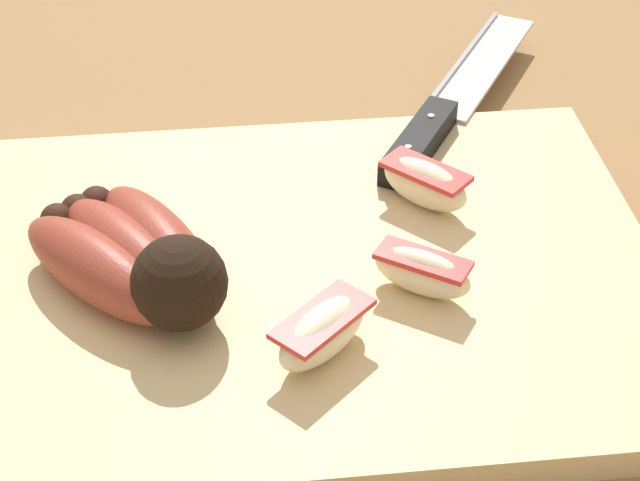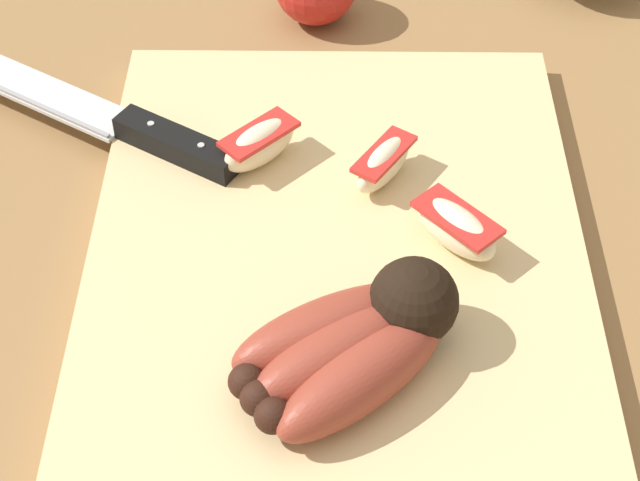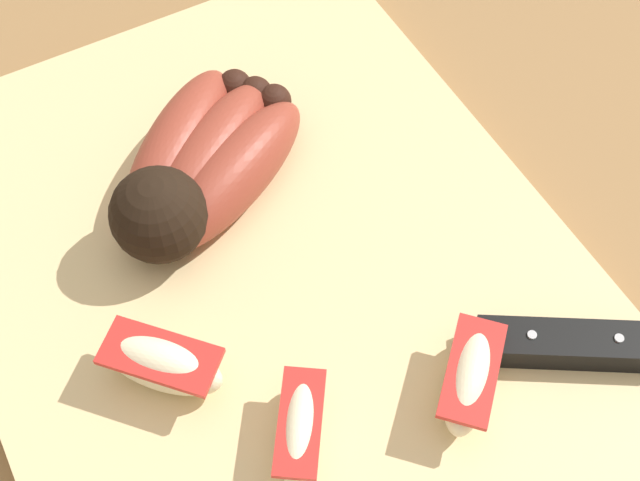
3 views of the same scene
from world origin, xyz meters
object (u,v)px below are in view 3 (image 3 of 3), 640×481
(banana_bunch, at_px, (201,167))
(apple_wedge_near, at_px, (300,428))
(apple_wedge_middle, at_px, (161,361))
(apple_wedge_far, at_px, (470,378))

(banana_bunch, distance_m, apple_wedge_near, 0.17)
(banana_bunch, bearing_deg, apple_wedge_near, 172.14)
(banana_bunch, height_order, apple_wedge_middle, banana_bunch)
(banana_bunch, height_order, apple_wedge_far, banana_bunch)
(apple_wedge_middle, height_order, apple_wedge_far, same)
(apple_wedge_middle, relative_size, apple_wedge_far, 1.06)
(apple_wedge_middle, distance_m, apple_wedge_far, 0.16)
(apple_wedge_near, height_order, apple_wedge_middle, apple_wedge_middle)
(banana_bunch, bearing_deg, apple_wedge_far, -160.55)
(banana_bunch, relative_size, apple_wedge_far, 2.40)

